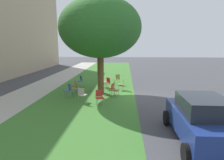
{
  "coord_description": "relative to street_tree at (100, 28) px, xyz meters",
  "views": [
    {
      "loc": [
        -12.55,
        0.87,
        3.39
      ],
      "look_at": [
        0.32,
        1.73,
        1.04
      ],
      "focal_mm": 31.63,
      "sensor_mm": 36.0,
      "label": 1
    }
  ],
  "objects": [
    {
      "name": "chair_0",
      "position": [
        -2.88,
        -0.29,
        -3.95
      ],
      "size": [
        0.54,
        0.53,
        0.88
      ],
      "color": "#B7332D",
      "rests_on": "ground"
    },
    {
      "name": "chair_4",
      "position": [
        0.18,
        1.94,
        -3.95
      ],
      "size": [
        0.46,
        0.46,
        0.88
      ],
      "color": "brown",
      "rests_on": "ground"
    },
    {
      "name": "chair_2",
      "position": [
        1.22,
        -0.35,
        -3.95
      ],
      "size": [
        0.59,
        0.59,
        0.88
      ],
      "color": "#B7332D",
      "rests_on": "ground"
    },
    {
      "name": "parked_car",
      "position": [
        -6.82,
        -4.34,
        -3.63
      ],
      "size": [
        3.7,
        1.92,
        1.65
      ],
      "color": "navy",
      "rests_on": "ground"
    },
    {
      "name": "chair_11",
      "position": [
        2.04,
        1.97,
        -3.95
      ],
      "size": [
        0.58,
        0.58,
        0.88
      ],
      "color": "#335184",
      "rests_on": "ground"
    },
    {
      "name": "grass_verge",
      "position": [
        -0.92,
        0.64,
        -4.46
      ],
      "size": [
        48.0,
        6.0,
        0.01
      ],
      "primitive_type": "cube",
      "color": "#3D752D",
      "rests_on": "ground"
    },
    {
      "name": "chair_6",
      "position": [
        0.95,
        -1.46,
        -3.95
      ],
      "size": [
        0.43,
        0.43,
        0.88
      ],
      "color": "olive",
      "rests_on": "ground"
    },
    {
      "name": "chair_8",
      "position": [
        -1.01,
        -1.0,
        -3.95
      ],
      "size": [
        0.53,
        0.54,
        0.88
      ],
      "color": "brown",
      "rests_on": "ground"
    },
    {
      "name": "chair_7",
      "position": [
        -0.33,
        -0.89,
        -3.95
      ],
      "size": [
        0.45,
        0.45,
        0.88
      ],
      "color": "#C64C1E",
      "rests_on": "ground"
    },
    {
      "name": "street_tree",
      "position": [
        0.0,
        0.0,
        0.0
      ],
      "size": [
        5.5,
        5.5,
        6.51
      ],
      "color": "brown",
      "rests_on": "ground"
    },
    {
      "name": "sidewalk_strip",
      "position": [
        -0.92,
        5.04,
        -4.46
      ],
      "size": [
        48.0,
        2.8,
        0.01
      ],
      "primitive_type": "cube",
      "color": "#ADA89E",
      "rests_on": "ground"
    },
    {
      "name": "chair_5",
      "position": [
        -2.4,
        0.81,
        -3.95
      ],
      "size": [
        0.53,
        0.52,
        0.88
      ],
      "color": "#ADA393",
      "rests_on": "ground"
    },
    {
      "name": "chair_1",
      "position": [
        -0.54,
        1.71,
        -3.95
      ],
      "size": [
        0.59,
        0.59,
        0.88
      ],
      "color": "olive",
      "rests_on": "ground"
    },
    {
      "name": "ground",
      "position": [
        -0.92,
        -2.56,
        -4.47
      ],
      "size": [
        80.0,
        80.0,
        0.0
      ],
      "primitive_type": "plane",
      "color": "#424247"
    },
    {
      "name": "chair_9",
      "position": [
        2.99,
        -1.02,
        -3.95
      ],
      "size": [
        0.58,
        0.57,
        0.88
      ],
      "color": "olive",
      "rests_on": "ground"
    },
    {
      "name": "chair_10",
      "position": [
        1.86,
        0.05,
        -3.95
      ],
      "size": [
        0.57,
        0.57,
        0.88
      ],
      "color": "#ADA393",
      "rests_on": "ground"
    },
    {
      "name": "chair_3",
      "position": [
        -1.31,
        1.95,
        -3.95
      ],
      "size": [
        0.58,
        0.58,
        0.88
      ],
      "color": "#335184",
      "rests_on": "ground"
    }
  ]
}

